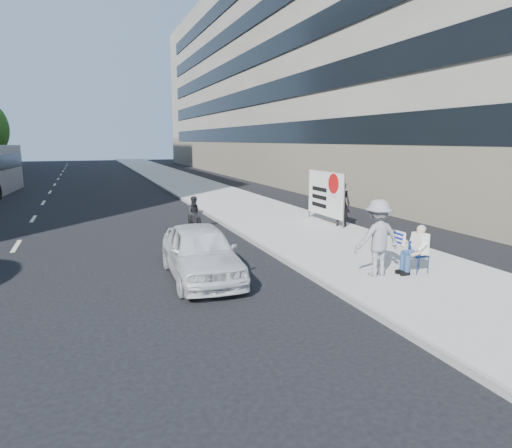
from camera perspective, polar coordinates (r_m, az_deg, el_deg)
name	(u,v)px	position (r m, az deg, el deg)	size (l,w,h in m)	color
ground	(274,296)	(11.08, 2.29, -8.95)	(160.00, 160.00, 0.00)	black
near_sidewalk	(214,194)	(30.92, -5.27, 3.72)	(5.00, 120.00, 0.15)	#A4A199
near_building	(308,74)	(47.08, 6.58, 18.11)	(14.00, 70.00, 20.00)	gray
seated_protester	(415,247)	(12.92, 19.28, -2.68)	(0.83, 1.11, 1.31)	navy
jogger	(378,238)	(12.35, 14.96, -1.67)	(1.30, 0.75, 2.02)	gray
pedestrian_woman	(342,204)	(19.18, 10.68, 2.50)	(0.68, 0.45, 1.87)	black
protest_banner	(325,194)	(19.88, 8.68, 3.76)	(0.08, 3.06, 2.20)	#4C4C4C
white_sedan_near	(201,252)	(12.31, -6.92, -3.47)	(1.73, 4.30, 1.46)	white
motorcycle	(195,215)	(18.87, -7.64, 1.09)	(0.71, 2.04, 1.42)	black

